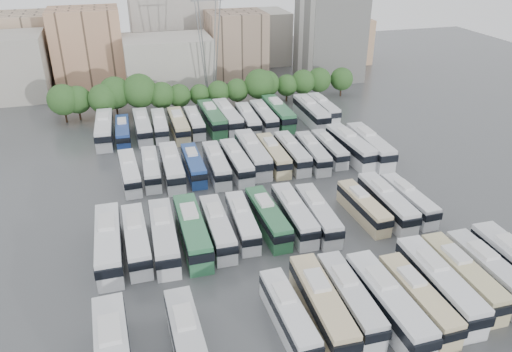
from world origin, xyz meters
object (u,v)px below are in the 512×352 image
object	(u,v)px
bus_r1_s4	(217,227)
bus_r2_s5	(216,164)
bus_r2_s4	(194,165)
bus_r2_s13	(370,145)
bus_r3_s4	(179,125)
bus_r0_s12	(489,272)
bus_r2_s2	(151,168)
bus_r3_s10	(278,113)
bus_r1_s1	(136,239)
bus_r2_s8	(273,155)
bus_r1_s2	(164,236)
bus_r3_s0	(104,129)
bus_r2_s7	(253,153)
bus_r3_s9	(264,116)
apartment_tower	(331,25)
bus_r2_s9	(292,152)
bus_r1_s3	(192,231)
bus_r1_s8	(318,214)
bus_r3_s1	(123,131)
bus_r2_s10	(313,152)
bus_r0_s6	(322,305)
bus_r3_s12	(311,112)
bus_r1_s6	(268,217)
bus_r0_s8	(387,303)
bus_r3_s7	(227,117)
bus_r2_s12	(350,146)
bus_r3_s3	(160,125)
bus_r1_s7	(294,214)
bus_r3_s5	(195,122)
electricity_pylon	(208,12)
bus_r1_s5	(242,221)
bus_r1_s0	(109,243)
bus_r0_s2	(188,343)
bus_r2_s11	(329,148)
bus_r3_s8	(248,119)
bus_r0_s7	(350,298)
bus_r1_s10	(363,207)
bus_r1_s12	(408,200)
bus_r0_s11	(462,276)
bus_r3_s6	(212,118)
bus_r2_s6	(236,161)
bus_r3_s2	(143,126)
bus_r0_s9	(418,298)

from	to	relation	value
bus_r1_s4	bus_r2_s5	distance (m)	18.18
bus_r2_s4	bus_r2_s13	size ratio (longest dim) A/B	0.82
bus_r3_s4	bus_r0_s12	bearing A→B (deg)	-64.11
bus_r2_s2	bus_r3_s10	bearing A→B (deg)	35.30
bus_r1_s1	bus_r2_s8	size ratio (longest dim) A/B	1.02
bus_r1_s2	bus_r3_s0	world-z (taller)	bus_r3_s0
bus_r2_s7	bus_r3_s9	xyz separation A→B (m)	(6.83, 16.62, -0.19)
apartment_tower	bus_r2_s9	world-z (taller)	apartment_tower
bus_r1_s3	bus_r1_s8	world-z (taller)	bus_r1_s3
bus_r1_s8	bus_r3_s1	size ratio (longest dim) A/B	1.07
bus_r2_s4	bus_r2_s10	distance (m)	19.63
bus_r0_s6	bus_r3_s12	size ratio (longest dim) A/B	0.95
bus_r1_s6	bus_r0_s8	bearing A→B (deg)	-72.70
bus_r1_s2	bus_r3_s7	world-z (taller)	bus_r3_s7
bus_r1_s2	bus_r2_s5	size ratio (longest dim) A/B	1.08
bus_r1_s1	bus_r2_s9	world-z (taller)	bus_r1_s1
bus_r2_s8	bus_r3_s1	bearing A→B (deg)	143.33
bus_r2_s2	bus_r2_s12	distance (m)	33.04
bus_r3_s0	bus_r3_s3	xyz separation A→B (m)	(9.98, -0.20, -0.29)
bus_r1_s7	bus_r3_s5	bearing A→B (deg)	101.15
electricity_pylon	bus_r1_s5	distance (m)	58.88
bus_r1_s0	bus_r1_s3	size ratio (longest dim) A/B	1.01
bus_r0_s2	bus_r2_s11	distance (m)	47.49
bus_r1_s1	bus_r3_s9	world-z (taller)	bus_r3_s9
bus_r2_s13	apartment_tower	bearing A→B (deg)	76.51
electricity_pylon	bus_r3_s8	bearing A→B (deg)	-81.76
bus_r3_s4	bus_r1_s2	bearing A→B (deg)	-101.00
bus_r0_s7	bus_r3_s0	distance (m)	58.82
bus_r3_s7	bus_r1_s1	bearing A→B (deg)	-119.82
bus_r1_s10	bus_r1_s12	xyz separation A→B (m)	(6.80, -0.03, 0.03)
bus_r0_s6	bus_r0_s11	xyz separation A→B (m)	(16.24, 0.20, -0.07)
bus_r1_s0	bus_r3_s0	bearing A→B (deg)	90.54
bus_r2_s5	bus_r1_s2	bearing A→B (deg)	-118.15
bus_r0_s2	bus_r2_s12	size ratio (longest dim) A/B	0.90
bus_r1_s6	bus_r2_s12	size ratio (longest dim) A/B	0.89
bus_r1_s1	bus_r2_s7	world-z (taller)	bus_r2_s7
bus_r1_s10	bus_r3_s12	bearing A→B (deg)	77.18
bus_r2_s12	bus_r3_s5	world-z (taller)	bus_r2_s12
bus_r1_s7	bus_r3_s6	xyz separation A→B (m)	(-3.33, 37.39, 0.20)
bus_r2_s6	bus_r3_s2	distance (m)	23.51
bus_r3_s6	bus_r3_s9	xyz separation A→B (m)	(9.96, -1.40, -0.19)
bus_r3_s7	bus_r3_s12	bearing A→B (deg)	-8.60
bus_r0_s2	bus_r1_s7	xyz separation A→B (m)	(16.70, 18.38, -0.01)
bus_r2_s12	bus_r3_s0	xyz separation A→B (m)	(-39.71, 19.51, -0.01)
bus_r1_s12	bus_r2_s2	bearing A→B (deg)	147.45
bus_r1_s3	bus_r3_s4	size ratio (longest dim) A/B	1.08
bus_r2_s11	bus_r1_s5	bearing A→B (deg)	-137.55
bus_r1_s8	bus_r2_s12	xyz separation A→B (m)	(13.45, 18.53, 0.24)
bus_r0_s9	bus_r1_s7	world-z (taller)	bus_r1_s7
apartment_tower	bus_r3_s1	size ratio (longest dim) A/B	2.33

